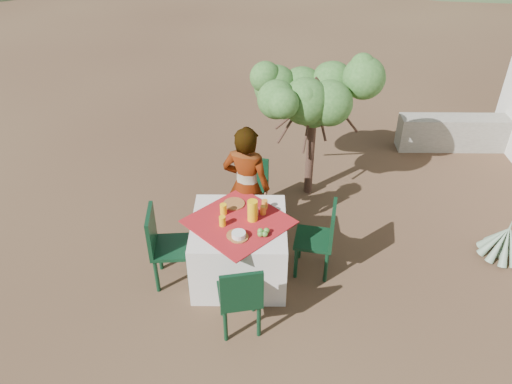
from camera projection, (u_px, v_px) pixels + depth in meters
ground at (253, 302)px, 5.41m from camera, size 160.00×160.00×0.00m
table at (239, 248)px, 5.56m from camera, size 1.30×1.30×0.76m
chair_far at (251, 187)px, 6.39m from camera, size 0.48×0.48×0.85m
chair_near at (240, 296)px, 4.81m from camera, size 0.48×0.48×0.89m
chair_left at (164, 244)px, 5.40m from camera, size 0.47×0.47×0.95m
chair_right at (321, 236)px, 5.54m from camera, size 0.49×0.49×0.91m
person at (246, 187)px, 5.84m from camera, size 0.66×0.52×1.57m
shrub_tree at (318, 100)px, 6.40m from camera, size 1.49×1.46×1.75m
agave at (505, 242)px, 5.92m from camera, size 0.58×0.56×0.61m
stone_wall at (480, 133)px, 8.01m from camera, size 2.60×0.35×0.55m
plate_far at (234, 204)px, 5.59m from camera, size 0.24×0.24×0.01m
plate_near at (236, 235)px, 5.14m from camera, size 0.20×0.20×0.01m
glass_far at (223, 209)px, 5.42m from camera, size 0.08×0.08×0.12m
glass_near at (222, 221)px, 5.25m from camera, size 0.07×0.07×0.11m
juice_pitcher at (253, 211)px, 5.30m from camera, size 0.11×0.11×0.24m
bowl_plate at (239, 237)px, 5.12m from camera, size 0.20×0.20×0.01m
white_bowl at (239, 235)px, 5.10m from camera, size 0.15×0.15×0.05m
jar_left at (263, 210)px, 5.42m from camera, size 0.06×0.06×0.10m
jar_right at (265, 204)px, 5.51m from camera, size 0.07×0.07×0.11m
napkin_holder at (255, 211)px, 5.41m from camera, size 0.08×0.06×0.09m
fruit_cluster at (263, 232)px, 5.14m from camera, size 0.13×0.12×0.06m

